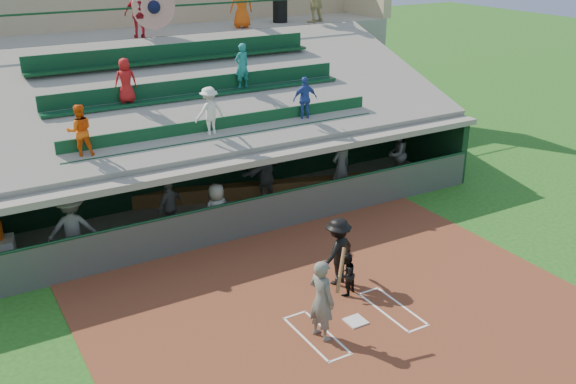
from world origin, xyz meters
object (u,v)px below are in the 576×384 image
catcher (346,274)px  trash_bin (280,11)px  home_plate (356,321)px  batter_at_plate (322,299)px

catcher → trash_bin: bearing=-136.3°
home_plate → trash_bin: size_ratio=0.50×
catcher → batter_at_plate: bearing=15.3°
trash_bin → catcher: bearing=-112.8°
batter_at_plate → catcher: bearing=38.8°
home_plate → catcher: bearing=65.9°
batter_at_plate → catcher: size_ratio=1.87×
batter_at_plate → trash_bin: trash_bin is taller
home_plate → batter_at_plate: size_ratio=0.22×
batter_at_plate → trash_bin: size_ratio=2.26×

